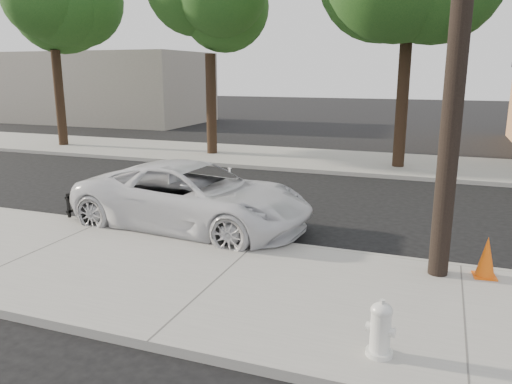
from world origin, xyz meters
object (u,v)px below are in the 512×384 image
(traffic_cone, at_px, (486,257))
(fire_hydrant, at_px, (380,330))
(police_cruiser, at_px, (193,197))
(utility_pole, at_px, (462,4))

(traffic_cone, bearing_deg, fire_hydrant, -114.10)
(police_cruiser, relative_size, traffic_cone, 7.72)
(utility_pole, distance_m, police_cruiser, 6.87)
(police_cruiser, xyz_separation_m, traffic_cone, (6.29, -1.09, -0.28))
(police_cruiser, height_order, fire_hydrant, police_cruiser)
(utility_pole, bearing_deg, traffic_cone, 10.67)
(traffic_cone, bearing_deg, utility_pole, -169.33)
(fire_hydrant, bearing_deg, utility_pole, 88.43)
(utility_pole, bearing_deg, police_cruiser, 167.34)
(fire_hydrant, xyz_separation_m, traffic_cone, (1.43, 3.19, 0.01))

